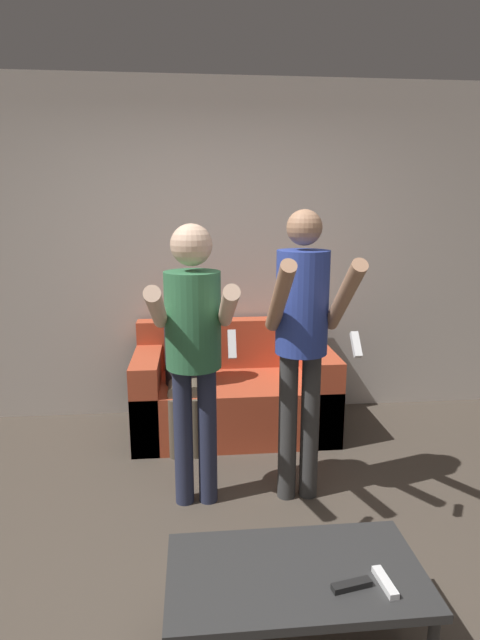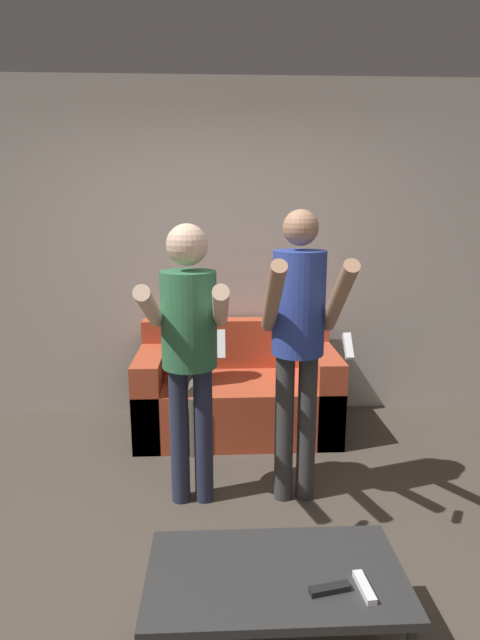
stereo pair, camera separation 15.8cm
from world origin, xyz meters
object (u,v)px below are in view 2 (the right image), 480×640
Objects in this scene: couch at (237,394)px; person_seated at (187,356)px; remote_near at (330,589)px; person_standing_right at (299,329)px; person_standing_left at (189,336)px; coffee_table at (275,580)px; remote_far at (364,587)px.

person_seated reaches higher than couch.
couch is 2.19m from remote_near.
person_standing_right is 1.15m from person_seated.
person_standing_right reaches higher than person_standing_left.
coffee_table is (-0.24, -1.07, -0.72)m from person_standing_right.
person_standing_left is (-0.31, -1.00, 0.73)m from couch.
person_seated reaches higher than remote_far.
couch is at bearing 96.47° from remote_near.
person_seated is 2.13m from remote_near.
person_standing_left is 1.45m from remote_near.
person_standing_left reaches higher than coffee_table.
couch is 9.83× the size of remote_near.
person_standing_right reaches higher than remote_far.
remote_far is (0.75, -2.01, -0.26)m from person_seated.
person_seated is (-0.37, -0.16, 0.36)m from couch.
person_standing_left is at bearing 109.09° from coffee_table.
couch reaches higher than remote_near.
remote_far is (0.37, -2.17, 0.10)m from couch.
person_standing_right is 1.35m from remote_near.
remote_far is (0.31, -0.11, 0.05)m from coffee_table.
person_seated is at bearing 110.31° from remote_far.
coffee_table is (0.37, -1.07, -0.68)m from person_standing_left.
couch reaches higher than coffee_table.
coffee_table is at bearing 149.14° from remote_near.
couch is 1.55× the size of coffee_table.
person_standing_right is 1.75× the size of coffee_table.
person_standing_left reaches higher than remote_far.
person_standing_right reaches higher than coffee_table.
couch is 9.92× the size of remote_far.
person_seated is 1.98m from coffee_table.
person_seated is 7.74× the size of remote_far.
couch is at bearing 91.79° from coffee_table.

